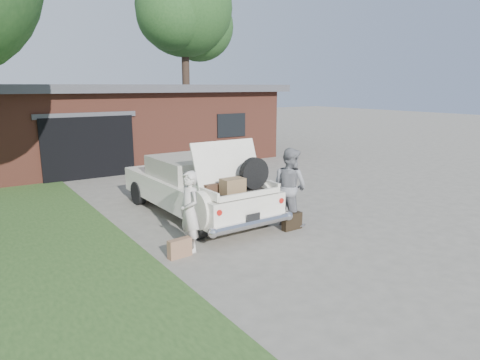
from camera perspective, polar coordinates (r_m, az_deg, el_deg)
ground at (r=9.79m, az=1.97°, el=-6.93°), size 90.00×90.00×0.00m
house at (r=20.06m, az=-15.28°, el=7.50°), size 12.80×7.80×3.30m
tree_right at (r=26.29m, az=-7.29°, el=21.15°), size 6.32×5.50×10.35m
sedan at (r=11.00m, az=-5.95°, el=-0.77°), size 2.07×5.10×2.04m
woman_left at (r=8.53m, az=-6.75°, el=-4.21°), size 0.41×0.60×1.63m
woman_right at (r=10.14m, az=6.66°, el=-0.88°), size 0.84×1.00×1.85m
suitcase_left at (r=8.43m, az=-8.05°, el=-8.98°), size 0.49×0.20×0.37m
suitcase_right at (r=9.96m, az=6.94°, el=-5.50°), size 0.51×0.18×0.39m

